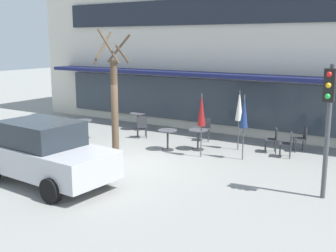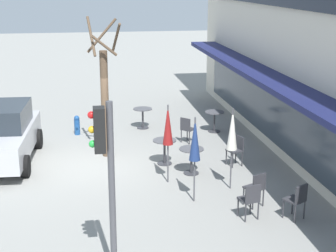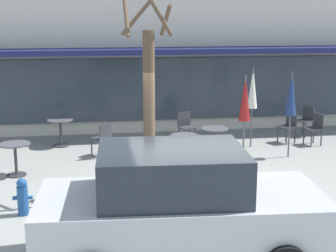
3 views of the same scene
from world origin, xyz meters
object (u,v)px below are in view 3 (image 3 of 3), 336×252
at_px(cafe_table_by_tree, 60,128).
at_px(cafe_chair_3, 315,127).
at_px(cafe_table_near_wall, 184,145).
at_px(patio_umbrella_green_folded, 245,99).
at_px(patio_umbrella_corner_open, 291,95).
at_px(cafe_chair_1, 289,125).
at_px(parked_sedan, 179,206).
at_px(cafe_table_mid_patio, 15,154).
at_px(cafe_chair_2, 186,125).
at_px(fire_hydrant, 23,197).
at_px(street_tree, 149,100).
at_px(cafe_chair_0, 103,137).
at_px(patio_umbrella_cream_folded, 253,89).
at_px(cafe_table_streetside, 215,137).
at_px(cafe_chair_4, 306,119).

relative_size(cafe_table_by_tree, cafe_chair_3, 0.85).
relative_size(cafe_table_near_wall, patio_umbrella_green_folded, 0.35).
relative_size(patio_umbrella_corner_open, cafe_chair_3, 2.47).
height_order(cafe_table_by_tree, cafe_chair_1, cafe_chair_1).
bearing_deg(parked_sedan, cafe_table_mid_patio, 122.60).
distance_m(cafe_table_mid_patio, cafe_chair_2, 4.96).
distance_m(cafe_table_near_wall, fire_hydrant, 4.39).
relative_size(patio_umbrella_green_folded, street_tree, 0.51).
relative_size(cafe_table_mid_patio, street_tree, 0.18).
height_order(cafe_chair_0, parked_sedan, parked_sedan).
distance_m(patio_umbrella_cream_folded, street_tree, 4.50).
relative_size(cafe_table_streetside, cafe_chair_4, 0.85).
distance_m(cafe_table_by_tree, cafe_chair_3, 7.12).
height_order(cafe_table_by_tree, cafe_table_mid_patio, same).
height_order(cafe_table_by_tree, patio_umbrella_corner_open, patio_umbrella_corner_open).
xyz_separation_m(patio_umbrella_corner_open, cafe_chair_0, (-4.73, 0.75, -1.10)).
xyz_separation_m(patio_umbrella_green_folded, parked_sedan, (-2.43, -4.73, -0.75)).
height_order(cafe_table_by_tree, cafe_chair_4, cafe_chair_4).
height_order(patio_umbrella_green_folded, street_tree, street_tree).
xyz_separation_m(cafe_table_near_wall, fire_hydrant, (-3.51, -2.63, -0.16)).
xyz_separation_m(patio_umbrella_green_folded, patio_umbrella_cream_folded, (0.70, 1.58, 0.00)).
bearing_deg(cafe_chair_3, fire_hydrant, -151.79).
relative_size(cafe_table_streetside, patio_umbrella_corner_open, 0.35).
bearing_deg(patio_umbrella_green_folded, parked_sedan, -117.13).
distance_m(cafe_table_near_wall, patio_umbrella_corner_open, 3.03).
bearing_deg(cafe_chair_1, cafe_chair_4, 40.60).
xyz_separation_m(cafe_table_streetside, street_tree, (-1.97, -2.33, 1.43)).
xyz_separation_m(cafe_table_near_wall, cafe_chair_0, (-1.94, 1.07, 0.01)).
height_order(cafe_chair_2, parked_sedan, parked_sedan).
relative_size(cafe_chair_3, cafe_chair_4, 1.00).
relative_size(cafe_table_near_wall, cafe_chair_3, 0.85).
relative_size(cafe_chair_1, cafe_chair_4, 1.00).
relative_size(cafe_table_mid_patio, cafe_chair_0, 0.85).
height_order(cafe_table_streetside, patio_umbrella_green_folded, patio_umbrella_green_folded).
xyz_separation_m(cafe_table_mid_patio, cafe_chair_4, (8.13, 2.67, 0.01)).
distance_m(cafe_chair_3, fire_hydrant, 8.52).
height_order(cafe_table_mid_patio, cafe_chair_0, cafe_chair_0).
xyz_separation_m(cafe_table_mid_patio, street_tree, (2.90, -1.48, 1.43)).
bearing_deg(fire_hydrant, cafe_chair_1, 32.53).
bearing_deg(parked_sedan, cafe_chair_1, 56.77).
xyz_separation_m(cafe_table_streetside, patio_umbrella_green_folded, (0.54, -0.77, 1.11)).
bearing_deg(cafe_table_near_wall, cafe_chair_3, 19.21).
bearing_deg(patio_umbrella_cream_folded, parked_sedan, -116.32).
xyz_separation_m(cafe_chair_1, parked_sedan, (-4.33, -6.61, 0.35)).
distance_m(patio_umbrella_corner_open, cafe_chair_3, 1.95).
relative_size(cafe_chair_1, parked_sedan, 0.21).
bearing_deg(cafe_chair_0, cafe_chair_1, 7.21).
xyz_separation_m(patio_umbrella_corner_open, parked_sedan, (-3.77, -5.18, -0.75)).
height_order(patio_umbrella_corner_open, cafe_chair_3, patio_umbrella_corner_open).
xyz_separation_m(cafe_table_streetside, cafe_table_by_tree, (-3.99, 1.68, 0.00)).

